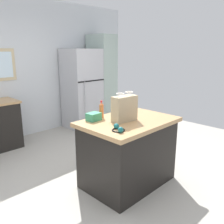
# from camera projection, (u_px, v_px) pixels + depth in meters

# --- Properties ---
(ground) EXTENTS (6.45, 6.45, 0.00)m
(ground) POSITION_uv_depth(u_px,v_px,m) (111.00, 172.00, 3.62)
(ground) COLOR #ADA89E
(back_wall) EXTENTS (5.37, 0.13, 2.78)m
(back_wall) POSITION_uv_depth(u_px,v_px,m) (25.00, 69.00, 4.95)
(back_wall) COLOR silver
(back_wall) RESTS_ON ground
(kitchen_island) EXTENTS (1.22, 0.86, 0.89)m
(kitchen_island) POSITION_uv_depth(u_px,v_px,m) (128.00, 152.00, 3.23)
(kitchen_island) COLOR black
(kitchen_island) RESTS_ON ground
(refrigerator) EXTENTS (0.75, 0.71, 1.79)m
(refrigerator) POSITION_uv_depth(u_px,v_px,m) (82.00, 89.00, 5.56)
(refrigerator) COLOR #B7B7BC
(refrigerator) RESTS_ON ground
(tall_cabinet) EXTENTS (0.46, 0.64, 2.12)m
(tall_cabinet) POSITION_uv_depth(u_px,v_px,m) (102.00, 80.00, 5.95)
(tall_cabinet) COLOR #9EB2A8
(tall_cabinet) RESTS_ON ground
(shopping_bag) EXTENTS (0.34, 0.17, 0.37)m
(shopping_bag) POSITION_uv_depth(u_px,v_px,m) (124.00, 108.00, 3.03)
(shopping_bag) COLOR tan
(shopping_bag) RESTS_ON kitchen_island
(small_box) EXTENTS (0.17, 0.14, 0.10)m
(small_box) POSITION_uv_depth(u_px,v_px,m) (94.00, 117.00, 3.08)
(small_box) COLOR #388E66
(small_box) RESTS_ON kitchen_island
(bottle) EXTENTS (0.06, 0.06, 0.23)m
(bottle) POSITION_uv_depth(u_px,v_px,m) (101.00, 110.00, 3.20)
(bottle) COLOR #C66633
(bottle) RESTS_ON kitchen_island
(ear_defenders) EXTENTS (0.20, 0.20, 0.06)m
(ear_defenders) POSITION_uv_depth(u_px,v_px,m) (118.00, 129.00, 2.70)
(ear_defenders) COLOR black
(ear_defenders) RESTS_ON kitchen_island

